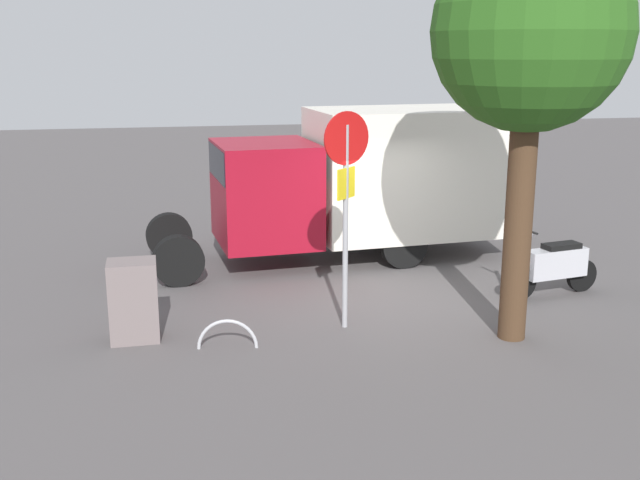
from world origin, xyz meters
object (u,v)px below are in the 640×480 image
Objects in this scene: stop_sign at (346,186)px; utility_cabinet at (134,301)px; motorcycle at (554,265)px; box_truck_near at (361,177)px; street_tree at (531,37)px; bike_rack_hoop at (228,348)px.

stop_sign is 2.76× the size of utility_cabinet.
motorcycle is 6.88m from utility_cabinet.
street_tree is at bearing 98.31° from box_truck_near.
bike_rack_hoop is (1.79, 0.48, -2.13)m from stop_sign.
utility_cabinet is (5.31, -1.01, -3.61)m from street_tree.
bike_rack_hoop is (4.04, -0.41, -4.19)m from street_tree.
motorcycle is at bearing -174.53° from utility_cabinet.
street_tree reaches higher than stop_sign.
stop_sign reaches higher than utility_cabinet.
utility_cabinet is 1.37× the size of bike_rack_hoop.
bike_rack_hoop is at bearing 2.74° from motorcycle.
utility_cabinet is (3.05, -0.12, -1.55)m from stop_sign.
box_truck_near reaches higher than bike_rack_hoop.
stop_sign is at bearing 1.62° from motorcycle.
bike_rack_hoop is (3.01, 4.28, -1.60)m from box_truck_near.
street_tree reaches higher than motorcycle.
bike_rack_hoop is at bearing 50.77° from box_truck_near.
street_tree is 6.50m from utility_cabinet.
street_tree reaches higher than bike_rack_hoop.
motorcycle is 2.12× the size of bike_rack_hoop.
box_truck_near is 8.30× the size of bike_rack_hoop.
utility_cabinet is at bearing 36.61° from box_truck_near.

